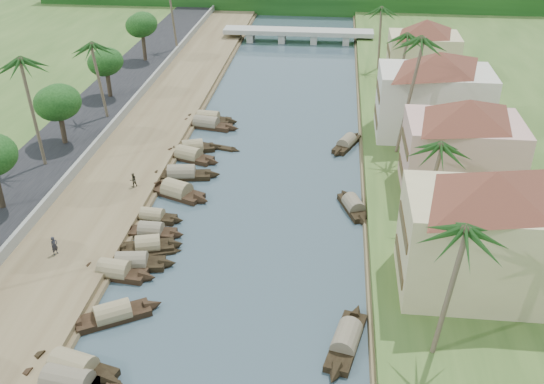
# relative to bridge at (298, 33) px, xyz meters

# --- Properties ---
(ground) EXTENTS (220.00, 220.00, 0.00)m
(ground) POSITION_rel_bridge_xyz_m (-0.00, -72.00, -1.72)
(ground) COLOR #364751
(ground) RESTS_ON ground
(left_bank) EXTENTS (10.00, 180.00, 0.80)m
(left_bank) POSITION_rel_bridge_xyz_m (-16.00, -52.00, -1.32)
(left_bank) COLOR brown
(left_bank) RESTS_ON ground
(right_bank) EXTENTS (16.00, 180.00, 1.20)m
(right_bank) POSITION_rel_bridge_xyz_m (19.00, -52.00, -1.12)
(right_bank) COLOR #355221
(right_bank) RESTS_ON ground
(road) EXTENTS (8.00, 180.00, 1.40)m
(road) POSITION_rel_bridge_xyz_m (-24.50, -52.00, -1.02)
(road) COLOR black
(road) RESTS_ON ground
(retaining_wall) EXTENTS (0.40, 180.00, 1.10)m
(retaining_wall) POSITION_rel_bridge_xyz_m (-20.20, -52.00, -0.37)
(retaining_wall) COLOR gray
(retaining_wall) RESTS_ON left_bank
(bridge) EXTENTS (28.00, 4.00, 2.40)m
(bridge) POSITION_rel_bridge_xyz_m (0.00, 0.00, 0.00)
(bridge) COLOR #9F9E95
(bridge) RESTS_ON ground
(building_near) EXTENTS (14.85, 14.85, 10.20)m
(building_near) POSITION_rel_bridge_xyz_m (18.99, -74.00, 4.66)
(building_near) COLOR #CBBD88
(building_near) RESTS_ON right_bank
(building_mid) EXTENTS (14.11, 14.11, 9.70)m
(building_mid) POSITION_rel_bridge_xyz_m (19.99, -58.00, 4.41)
(building_mid) COLOR tan
(building_mid) RESTS_ON right_bank
(building_far) EXTENTS (15.59, 15.59, 10.20)m
(building_far) POSITION_rel_bridge_xyz_m (18.99, -44.00, 4.66)
(building_far) COLOR beige
(building_far) RESTS_ON right_bank
(building_distant) EXTENTS (12.62, 12.62, 9.20)m
(building_distant) POSITION_rel_bridge_xyz_m (19.99, -24.00, 4.16)
(building_distant) COLOR #CBBD88
(building_distant) RESTS_ON right_bank
(sampan_0) EXTENTS (9.39, 3.10, 2.40)m
(sampan_0) POSITION_rel_bridge_xyz_m (-9.38, -86.50, -1.30)
(sampan_0) COLOR black
(sampan_0) RESTS_ON ground
(sampan_1) EXTENTS (8.75, 4.05, 2.50)m
(sampan_1) POSITION_rel_bridge_xyz_m (-9.55, -85.19, -1.30)
(sampan_1) COLOR black
(sampan_1) RESTS_ON ground
(sampan_2) EXTENTS (7.59, 5.39, 2.10)m
(sampan_2) POSITION_rel_bridge_xyz_m (-8.70, -79.51, -1.31)
(sampan_2) COLOR black
(sampan_2) RESTS_ON ground
(sampan_3) EXTENTS (7.93, 2.69, 2.11)m
(sampan_3) POSITION_rel_bridge_xyz_m (-9.30, -72.85, -1.31)
(sampan_3) COLOR black
(sampan_3) RESTS_ON ground
(sampan_4) EXTENTS (7.67, 2.40, 2.16)m
(sampan_4) POSITION_rel_bridge_xyz_m (-10.39, -74.17, -1.31)
(sampan_4) COLOR black
(sampan_4) RESTS_ON ground
(sampan_5) EXTENTS (6.61, 3.27, 2.08)m
(sampan_5) POSITION_rel_bridge_xyz_m (-8.67, -70.17, -1.31)
(sampan_5) COLOR black
(sampan_5) RESTS_ON ground
(sampan_6) EXTENTS (6.47, 1.78, 1.97)m
(sampan_6) POSITION_rel_bridge_xyz_m (-9.06, -67.83, -1.31)
(sampan_6) COLOR black
(sampan_6) RESTS_ON ground
(sampan_7) EXTENTS (6.58, 1.90, 1.79)m
(sampan_7) POSITION_rel_bridge_xyz_m (-9.70, -65.19, -1.32)
(sampan_7) COLOR black
(sampan_7) RESTS_ON ground
(sampan_8) EXTENTS (8.20, 4.95, 2.47)m
(sampan_8) POSITION_rel_bridge_xyz_m (-8.50, -60.13, -1.30)
(sampan_8) COLOR black
(sampan_8) RESTS_ON ground
(sampan_9) EXTENTS (8.91, 2.93, 2.21)m
(sampan_9) POSITION_rel_bridge_xyz_m (-8.95, -56.23, -1.31)
(sampan_9) COLOR black
(sampan_9) RESTS_ON ground
(sampan_10) EXTENTS (8.31, 4.29, 2.25)m
(sampan_10) POSITION_rel_bridge_xyz_m (-9.21, -51.59, -1.31)
(sampan_10) COLOR black
(sampan_10) RESTS_ON ground
(sampan_11) EXTENTS (7.30, 3.82, 2.08)m
(sampan_11) POSITION_rel_bridge_xyz_m (-9.24, -49.44, -1.31)
(sampan_11) COLOR black
(sampan_11) RESTS_ON ground
(sampan_12) EXTENTS (9.38, 3.46, 2.20)m
(sampan_12) POSITION_rel_bridge_xyz_m (-9.05, -42.07, -1.31)
(sampan_12) COLOR black
(sampan_12) RESTS_ON ground
(sampan_13) EXTENTS (8.37, 2.53, 2.25)m
(sampan_13) POSITION_rel_bridge_xyz_m (-9.16, -40.29, -1.31)
(sampan_13) COLOR black
(sampan_13) RESTS_ON ground
(sampan_14) EXTENTS (3.61, 8.87, 2.13)m
(sampan_14) POSITION_rel_bridge_xyz_m (8.97, -80.43, -1.31)
(sampan_14) COLOR black
(sampan_14) RESTS_ON ground
(sampan_15) EXTENTS (3.85, 7.35, 1.98)m
(sampan_15) POSITION_rel_bridge_xyz_m (9.72, -61.18, -1.31)
(sampan_15) COLOR black
(sampan_15) RESTS_ON ground
(sampan_16) EXTENTS (4.33, 7.71, 1.93)m
(sampan_16) POSITION_rel_bridge_xyz_m (9.07, -46.11, -1.32)
(sampan_16) COLOR black
(sampan_16) RESTS_ON ground
(canoe_1) EXTENTS (4.60, 2.40, 0.75)m
(canoe_1) POSITION_rel_bridge_xyz_m (-7.77, -70.85, -1.62)
(canoe_1) COLOR black
(canoe_1) RESTS_ON ground
(canoe_2) EXTENTS (6.23, 2.52, 0.90)m
(canoe_2) POSITION_rel_bridge_xyz_m (-6.52, -48.20, -1.62)
(canoe_2) COLOR black
(canoe_2) RESTS_ON ground
(palm_0) EXTENTS (3.20, 3.20, 11.65)m
(palm_0) POSITION_rel_bridge_xyz_m (15.00, -81.74, 9.33)
(palm_0) COLOR brown
(palm_0) RESTS_ON ground
(palm_1) EXTENTS (3.20, 3.20, 9.65)m
(palm_1) POSITION_rel_bridge_xyz_m (16.00, -65.12, 7.40)
(palm_1) COLOR brown
(palm_1) RESTS_ON ground
(palm_2) EXTENTS (3.20, 3.20, 14.65)m
(palm_2) POSITION_rel_bridge_xyz_m (15.00, -49.59, 12.24)
(palm_2) COLOR brown
(palm_2) RESTS_ON ground
(palm_3) EXTENTS (3.20, 3.20, 10.56)m
(palm_3) POSITION_rel_bridge_xyz_m (16.00, -32.19, 8.29)
(palm_3) COLOR brown
(palm_3) RESTS_ON ground
(palm_5) EXTENTS (3.20, 3.20, 13.28)m
(palm_5) POSITION_rel_bridge_xyz_m (-24.00, -57.20, 11.10)
(palm_5) COLOR brown
(palm_5) RESTS_ON ground
(palm_6) EXTENTS (3.20, 3.20, 10.98)m
(palm_6) POSITION_rel_bridge_xyz_m (-22.00, -43.13, 8.90)
(palm_6) COLOR brown
(palm_6) RESTS_ON ground
(palm_7) EXTENTS (3.20, 3.20, 11.00)m
(palm_7) POSITION_rel_bridge_xyz_m (14.00, -18.44, 8.70)
(palm_7) COLOR brown
(palm_7) RESTS_ON ground
(tree_3) EXTENTS (4.88, 4.88, 7.01)m
(tree_3) POSITION_rel_bridge_xyz_m (-24.00, -51.53, 4.60)
(tree_3) COLOR #403424
(tree_3) RESTS_ON ground
(tree_4) EXTENTS (4.38, 4.38, 6.70)m
(tree_4) POSITION_rel_bridge_xyz_m (-24.00, -35.75, 4.49)
(tree_4) COLOR #403424
(tree_4) RESTS_ON ground
(tree_5) EXTENTS (4.55, 4.55, 7.66)m
(tree_5) POSITION_rel_bridge_xyz_m (-24.00, -18.60, 5.36)
(tree_5) COLOR #403424
(tree_5) RESTS_ON ground
(tree_6) EXTENTS (4.32, 4.32, 7.40)m
(tree_6) POSITION_rel_bridge_xyz_m (24.00, -43.09, 4.98)
(tree_6) COLOR #403424
(tree_6) RESTS_ON ground
(person_near) EXTENTS (0.67, 0.76, 1.74)m
(person_near) POSITION_rel_bridge_xyz_m (-16.07, -72.74, -0.05)
(person_near) COLOR #24242B
(person_near) RESTS_ON left_bank
(person_far) EXTENTS (0.94, 0.93, 1.53)m
(person_far) POSITION_rel_bridge_xyz_m (-13.07, -60.13, -0.16)
(person_far) COLOR #373427
(person_far) RESTS_ON left_bank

